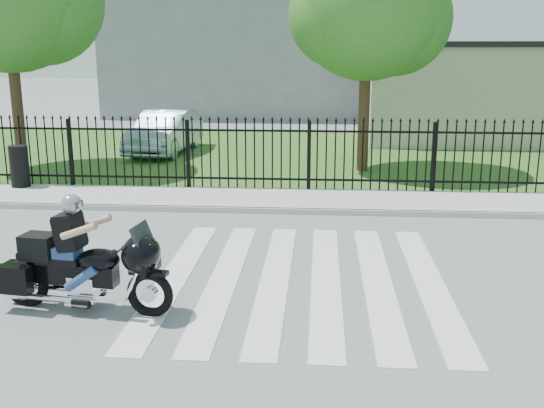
{
  "coord_description": "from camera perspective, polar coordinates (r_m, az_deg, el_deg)",
  "views": [
    {
      "loc": [
        0.27,
        -9.4,
        3.58
      ],
      "look_at": [
        -0.51,
        0.87,
        1.0
      ],
      "focal_mm": 42.0,
      "sensor_mm": 36.0,
      "label": 1
    }
  ],
  "objects": [
    {
      "name": "motorcycle_rider",
      "position": [
        9.12,
        -16.89,
        -5.04
      ],
      "size": [
        2.54,
        1.02,
        1.69
      ],
      "rotation": [
        0.0,
        0.0,
        -0.14
      ],
      "color": "black",
      "rests_on": "ground"
    },
    {
      "name": "sidewalk",
      "position": [
        14.83,
        3.21,
        0.32
      ],
      "size": [
        40.0,
        2.0,
        0.12
      ],
      "primitive_type": "cube",
      "color": "#ADAAA3",
      "rests_on": "ground"
    },
    {
      "name": "building_low_roof",
      "position": [
        26.27,
        19.77,
        13.32
      ],
      "size": [
        10.2,
        6.2,
        0.2
      ],
      "primitive_type": "cube",
      "color": "black",
      "rests_on": "building_low"
    },
    {
      "name": "tree_mid",
      "position": [
        18.47,
        8.58,
        17.3
      ],
      "size": [
        4.2,
        4.2,
        6.78
      ],
      "color": "#382316",
      "rests_on": "ground"
    },
    {
      "name": "building_low",
      "position": [
        26.34,
        19.44,
        9.31
      ],
      "size": [
        10.0,
        6.0,
        3.5
      ],
      "primitive_type": "cube",
      "color": "#B4AA96",
      "rests_on": "ground"
    },
    {
      "name": "curb",
      "position": [
        13.86,
        3.11,
        -0.66
      ],
      "size": [
        40.0,
        0.12,
        0.12
      ],
      "primitive_type": "cube",
      "color": "#ADAAA3",
      "rests_on": "ground"
    },
    {
      "name": "crosswalk",
      "position": [
        10.06,
        2.56,
        -6.76
      ],
      "size": [
        5.0,
        5.5,
        0.01
      ],
      "primitive_type": null,
      "color": "silver",
      "rests_on": "ground"
    },
    {
      "name": "litter_bin",
      "position": [
        17.11,
        -21.7,
        3.17
      ],
      "size": [
        0.5,
        0.5,
        1.03
      ],
      "primitive_type": "cylinder",
      "rotation": [
        0.0,
        0.0,
        -0.09
      ],
      "color": "black",
      "rests_on": "sidewalk"
    },
    {
      "name": "iron_fence",
      "position": [
        15.63,
        3.33,
        4.19
      ],
      "size": [
        26.0,
        0.04,
        1.8
      ],
      "color": "black",
      "rests_on": "ground"
    },
    {
      "name": "ground",
      "position": [
        10.06,
        2.56,
        -6.79
      ],
      "size": [
        120.0,
        120.0,
        0.0
      ],
      "primitive_type": "plane",
      "color": "slate",
      "rests_on": "ground"
    },
    {
      "name": "grass_strip",
      "position": [
        21.7,
        3.62,
        4.58
      ],
      "size": [
        40.0,
        12.0,
        0.02
      ],
      "primitive_type": "cube",
      "color": "#26561D",
      "rests_on": "ground"
    },
    {
      "name": "parked_car",
      "position": [
        21.85,
        -9.58,
        6.39
      ],
      "size": [
        1.87,
        4.42,
        1.42
      ],
      "primitive_type": "imported",
      "rotation": [
        0.0,
        0.0,
        -0.09
      ],
      "color": "#9DB5C5",
      "rests_on": "grass_strip"
    }
  ]
}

